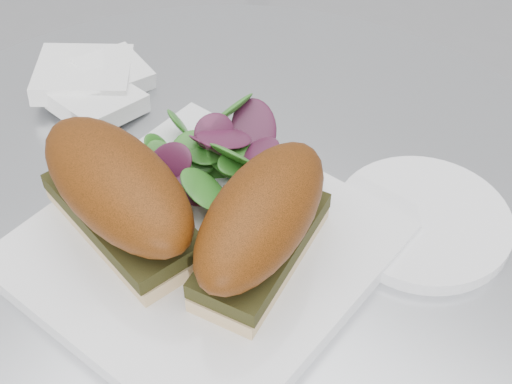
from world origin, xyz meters
TOP-DOWN VIEW (x-y plane):
  - plate at (0.00, -0.02)m, footprint 0.24×0.24m
  - sandwich_left at (-0.05, -0.05)m, footprint 0.17×0.10m
  - sandwich_right at (0.05, -0.01)m, footprint 0.09×0.16m
  - salad at (-0.04, 0.05)m, footprint 0.10×0.10m
  - napkin at (-0.21, 0.06)m, footprint 0.16×0.16m
  - saucer at (0.12, 0.11)m, footprint 0.14×0.14m

SIDE VIEW (x-z plane):
  - saucer at x=0.12m, z-range 0.73..0.74m
  - plate at x=0.00m, z-range 0.73..0.75m
  - napkin at x=-0.21m, z-range 0.73..0.75m
  - salad at x=-0.04m, z-range 0.75..0.80m
  - sandwich_left at x=-0.05m, z-range 0.75..0.83m
  - sandwich_right at x=0.05m, z-range 0.75..0.83m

